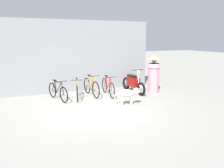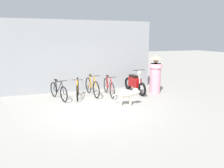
# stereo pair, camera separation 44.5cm
# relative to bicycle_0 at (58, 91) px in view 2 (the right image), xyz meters

# --- Properties ---
(ground_plane) EXTENTS (60.00, 60.00, 0.00)m
(ground_plane) POSITION_rel_bicycle_0_xyz_m (1.07, -1.79, -0.34)
(ground_plane) COLOR gray
(shop_wall_back) EXTENTS (7.31, 0.20, 3.27)m
(shop_wall_back) POSITION_rel_bicycle_0_xyz_m (1.07, 1.25, 1.29)
(shop_wall_back) COLOR gray
(shop_wall_back) RESTS_ON ground
(bicycle_0) EXTENTS (0.60, 1.58, 0.83)m
(bicycle_0) POSITION_rel_bicycle_0_xyz_m (0.00, 0.00, 0.00)
(bicycle_0) COLOR black
(bicycle_0) RESTS_ON ground
(bicycle_1) EXTENTS (0.51, 1.66, 0.85)m
(bicycle_1) POSITION_rel_bicycle_0_xyz_m (0.78, -0.04, 0.01)
(bicycle_1) COLOR black
(bicycle_1) RESTS_ON ground
(bicycle_2) EXTENTS (0.46, 1.69, 0.92)m
(bicycle_2) POSITION_rel_bicycle_0_xyz_m (1.46, 0.16, 0.04)
(bicycle_2) COLOR black
(bicycle_2) RESTS_ON ground
(bicycle_3) EXTENTS (0.46, 1.76, 0.88)m
(bicycle_3) POSITION_rel_bicycle_0_xyz_m (2.15, -0.06, 0.02)
(bicycle_3) COLOR black
(bicycle_3) RESTS_ON ground
(motorcycle) EXTENTS (0.58, 1.94, 1.11)m
(motorcycle) POSITION_rel_bicycle_0_xyz_m (3.43, -0.01, 0.09)
(motorcycle) COLOR black
(motorcycle) RESTS_ON ground
(stray_dog) EXTENTS (1.01, 0.50, 0.66)m
(stray_dog) POSITION_rel_bicycle_0_xyz_m (2.36, -1.71, 0.11)
(stray_dog) COLOR beige
(stray_dog) RESTS_ON ground
(person_in_robes) EXTENTS (0.82, 0.82, 1.72)m
(person_in_robes) POSITION_rel_bicycle_0_xyz_m (4.26, -0.39, 0.54)
(person_in_robes) COLOR pink
(person_in_robes) RESTS_ON ground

